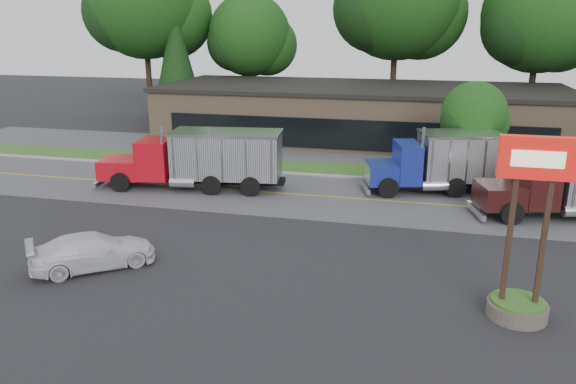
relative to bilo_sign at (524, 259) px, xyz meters
name	(u,v)px	position (x,y,z in m)	size (l,w,h in m)	color
ground	(235,256)	(-10.50, 2.50, -2.02)	(140.00, 140.00, 0.00)	#2C2C31
road	(288,194)	(-10.50, 11.50, -2.02)	(60.00, 8.00, 0.02)	slate
center_line	(288,194)	(-10.50, 11.50, -2.02)	(60.00, 0.12, 0.01)	gold
curb	(304,175)	(-10.50, 15.70, -2.02)	(60.00, 0.30, 0.12)	#9E9E99
grass_verge	(309,168)	(-10.50, 17.50, -2.02)	(60.00, 3.40, 0.03)	#2A551D
far_parking	(323,152)	(-10.50, 22.50, -2.02)	(60.00, 7.00, 0.02)	slate
strip_mall	(361,114)	(-8.50, 28.50, -0.02)	(32.00, 12.00, 4.00)	#9B7A5F
bilo_sign	(524,259)	(0.00, 0.00, 0.00)	(2.20, 1.90, 5.95)	#6B6054
tree_far_a	(146,7)	(-30.32, 34.64, 8.68)	(11.75, 11.06, 16.76)	#382619
tree_far_b	(251,39)	(-20.37, 36.60, 5.66)	(8.44, 7.94, 12.04)	#382619
tree_far_c	(399,3)	(-6.32, 36.64, 8.89)	(11.99, 11.28, 17.10)	#382619
tree_far_d	(541,21)	(5.66, 35.62, 7.32)	(10.26, 9.66, 14.64)	#382619
evergreen_left	(176,58)	(-26.50, 32.50, 3.97)	(4.80, 4.80, 10.91)	#382619
tree_verge	(475,117)	(-0.44, 17.55, 1.73)	(4.14, 3.90, 5.91)	#382619
dump_truck_red	(202,158)	(-15.48, 11.37, -0.21)	(10.73, 3.87, 3.36)	black
dump_truck_blue	(441,160)	(-2.31, 14.05, -0.22)	(7.73, 4.40, 3.36)	black
rally_car	(93,251)	(-15.50, 0.18, -1.34)	(1.91, 4.69, 1.36)	silver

